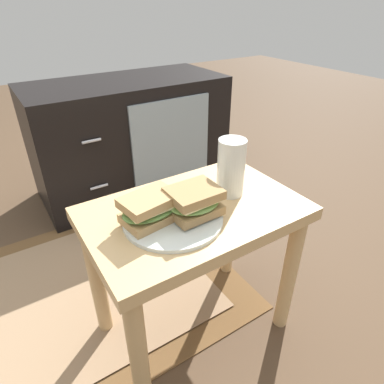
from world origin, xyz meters
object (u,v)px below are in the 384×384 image
at_px(sandwich_back, 194,201).
at_px(tv_cabinet, 131,137).
at_px(beer_glass, 231,168).
at_px(plate, 173,219).
at_px(sandwich_front, 150,209).

bearing_deg(sandwich_back, tv_cabinet, 75.90).
bearing_deg(sandwich_back, beer_glass, 17.35).
distance_m(plate, sandwich_back, 0.07).
bearing_deg(beer_glass, sandwich_back, -162.65).
bearing_deg(tv_cabinet, sandwich_back, -104.10).
distance_m(tv_cabinet, sandwich_back, 1.04).
xyz_separation_m(sandwich_front, sandwich_back, (0.10, -0.03, 0.01)).
relative_size(sandwich_front, beer_glass, 0.97).
xyz_separation_m(tv_cabinet, beer_glass, (-0.10, -0.94, 0.25)).
height_order(tv_cabinet, beer_glass, beer_glass).
distance_m(plate, sandwich_front, 0.06).
xyz_separation_m(plate, sandwich_front, (-0.05, 0.02, 0.04)).
xyz_separation_m(plate, beer_glass, (0.20, 0.03, 0.07)).
distance_m(tv_cabinet, sandwich_front, 1.03).
height_order(sandwich_front, sandwich_back, sandwich_back).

